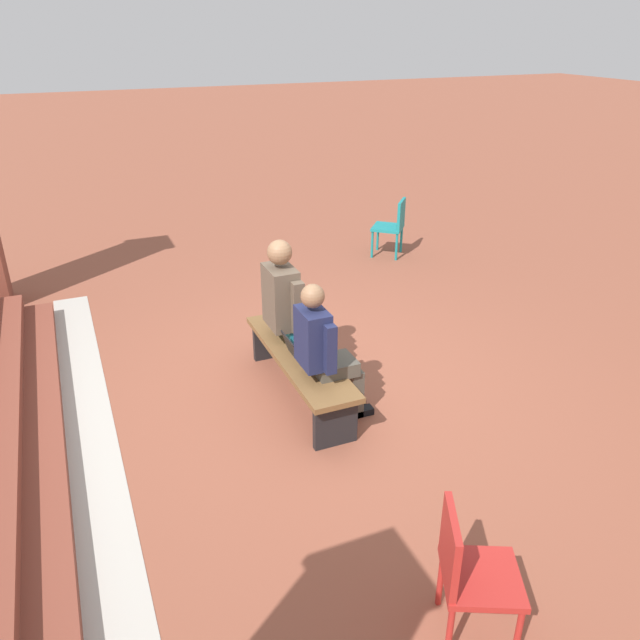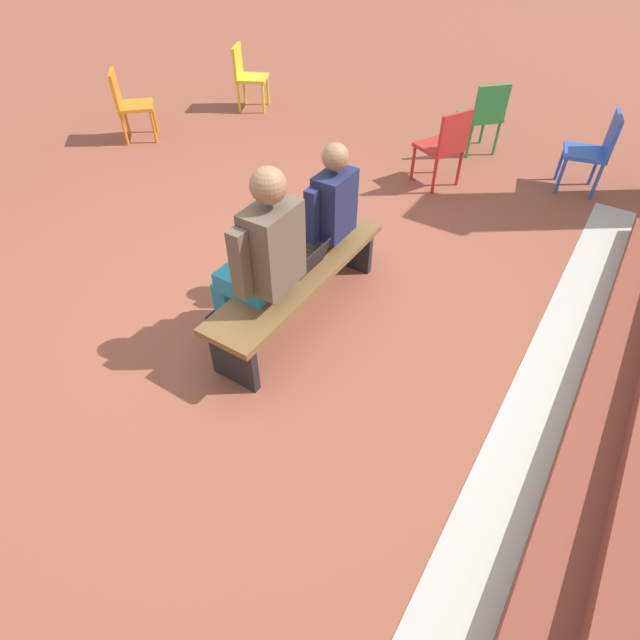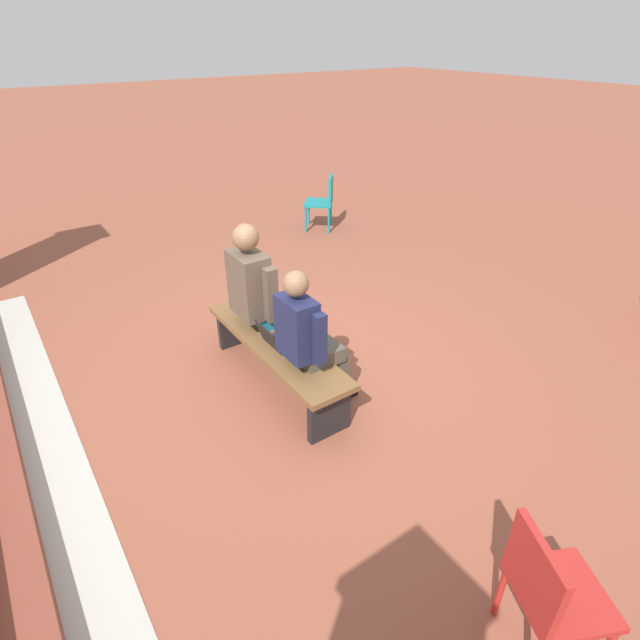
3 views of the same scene
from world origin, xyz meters
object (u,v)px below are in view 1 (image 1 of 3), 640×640
person_adult (293,307)px  plastic_chair_near_bench_left (468,569)px  bench (299,362)px  plastic_chair_mid_courtyard (393,224)px  person_student (324,348)px  laptop (300,351)px

person_adult → plastic_chair_near_bench_left: person_adult is taller
bench → plastic_chair_mid_courtyard: (3.05, -2.65, 0.13)m
person_student → plastic_chair_near_bench_left: size_ratio=1.53×
bench → laptop: size_ratio=5.62×
laptop → plastic_chair_mid_courtyard: bearing=-40.5°
bench → plastic_chair_near_bench_left: size_ratio=2.14×
plastic_chair_near_bench_left → plastic_chair_mid_courtyard: size_ratio=1.00×
person_adult → plastic_chair_mid_courtyard: (2.71, -2.58, -0.26)m
plastic_chair_near_bench_left → person_student: bearing=-3.0°
bench → laptop: laptop is taller
plastic_chair_near_bench_left → bench: bearing=-1.2°
plastic_chair_near_bench_left → plastic_chair_mid_courtyard: same height
laptop → plastic_chair_mid_courtyard: size_ratio=0.38×
person_student → plastic_chair_mid_courtyard: person_student is taller
laptop → person_student: bearing=-168.2°
laptop → plastic_chair_near_bench_left: plastic_chair_near_bench_left is taller
laptop → plastic_chair_mid_courtyard: 4.09m
person_student → plastic_chair_near_bench_left: bearing=177.0°
person_adult → laptop: 0.48m
laptop → plastic_chair_mid_courtyard: plastic_chair_mid_courtyard is taller
plastic_chair_near_bench_left → person_adult: bearing=-2.4°
person_student → plastic_chair_mid_courtyard: size_ratio=1.53×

